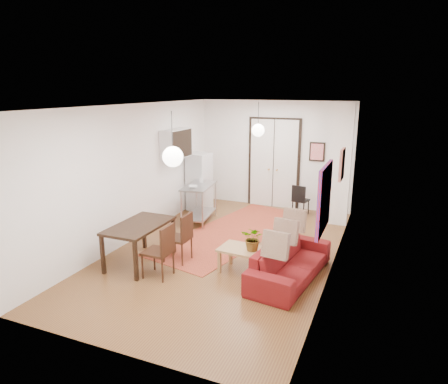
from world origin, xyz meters
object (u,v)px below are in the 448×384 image
at_px(dining_table, 139,229).
at_px(dining_chair_far, 160,245).
at_px(coffee_table, 248,252).
at_px(dining_chair_near, 180,232).
at_px(kitchen_counter, 199,198).
at_px(black_side_chair, 302,197).
at_px(sofa, 290,262).
at_px(fridge, 199,182).

height_order(dining_table, dining_chair_far, dining_chair_far).
relative_size(coffee_table, dining_chair_far, 1.11).
relative_size(dining_table, dining_chair_near, 1.46).
relative_size(kitchen_counter, dining_table, 0.92).
bearing_deg(dining_chair_far, black_side_chair, 160.72).
bearing_deg(kitchen_counter, dining_chair_far, -85.17).
xyz_separation_m(sofa, black_side_chair, (-0.60, 3.71, 0.16)).
height_order(coffee_table, fridge, fridge).
xyz_separation_m(sofa, dining_chair_near, (-2.15, -0.02, 0.25)).
xyz_separation_m(kitchen_counter, black_side_chair, (2.21, 1.55, -0.13)).
height_order(kitchen_counter, dining_chair_far, dining_chair_far).
bearing_deg(dining_chair_near, kitchen_counter, -163.19).
distance_m(sofa, kitchen_counter, 3.55).
bearing_deg(dining_table, sofa, 9.61).
bearing_deg(dining_table, coffee_table, 10.55).
xyz_separation_m(fridge, dining_chair_near, (1.09, -3.09, -0.22)).
xyz_separation_m(dining_chair_far, black_side_chair, (1.55, 4.43, -0.08)).
bearing_deg(kitchen_counter, black_side_chair, 27.08).
height_order(dining_table, black_side_chair, black_side_chair).
bearing_deg(dining_chair_near, dining_table, -53.34).
xyz_separation_m(fridge, dining_chair_far, (1.09, -3.79, -0.22)).
height_order(sofa, dining_table, dining_table).
bearing_deg(dining_chair_far, fridge, -163.91).
bearing_deg(coffee_table, sofa, 7.05).
bearing_deg(dining_chair_near, sofa, 90.59).
bearing_deg(dining_chair_far, dining_table, -112.92).
bearing_deg(coffee_table, dining_table, -169.45).
bearing_deg(coffee_table, kitchen_counter, 132.51).
xyz_separation_m(coffee_table, dining_table, (-2.01, -0.37, 0.29)).
xyz_separation_m(fridge, dining_table, (0.49, -3.54, -0.08)).
bearing_deg(dining_chair_near, coffee_table, 87.12).
bearing_deg(fridge, sofa, -35.46).
height_order(kitchen_counter, dining_table, kitchen_counter).
bearing_deg(kitchen_counter, sofa, -45.54).
xyz_separation_m(kitchen_counter, dining_chair_near, (0.65, -2.18, -0.05)).
xyz_separation_m(kitchen_counter, dining_chair_far, (0.65, -2.88, -0.05)).
bearing_deg(dining_chair_far, coffee_table, 114.13).
height_order(dining_chair_near, black_side_chair, dining_chair_near).
xyz_separation_m(coffee_table, dining_chair_far, (-1.41, -0.63, 0.16)).
relative_size(sofa, black_side_chair, 2.58).
relative_size(kitchen_counter, dining_chair_near, 1.34).
bearing_deg(kitchen_counter, dining_table, -96.80).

